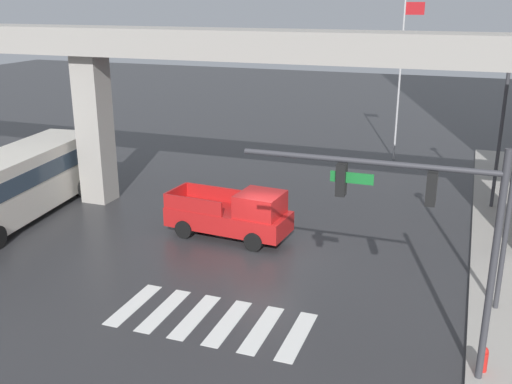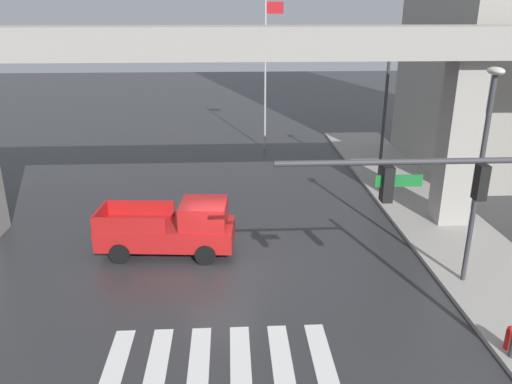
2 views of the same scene
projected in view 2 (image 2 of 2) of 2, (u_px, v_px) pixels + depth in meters
name	position (u px, v px, depth m)	size (l,w,h in m)	color
ground_plane	(222.00, 267.00, 18.29)	(120.00, 120.00, 0.00)	#2D2D30
crosswalk_stripes	(220.00, 359.00, 13.48)	(6.05, 2.80, 0.01)	silver
elevated_overpass	(218.00, 56.00, 19.11)	(59.86, 2.54, 8.24)	#9E9991
sidewalk_east	(452.00, 236.00, 20.61)	(4.00, 36.00, 0.15)	#9E9991
pickup_truck	(174.00, 229.00, 19.06)	(5.24, 2.40, 2.08)	red
traffic_signal_mast	(472.00, 210.00, 11.81)	(6.49, 0.32, 6.20)	#38383D
street_lamp_near_corner	(482.00, 155.00, 15.64)	(0.44, 0.70, 7.24)	#38383D
street_lamp_mid_block	(386.00, 99.00, 25.20)	(0.44, 0.70, 7.24)	#38383D
fire_hydrant	(509.00, 339.00, 13.58)	(0.24, 0.24, 0.85)	red
flagpole	(267.00, 65.00, 31.85)	(1.16, 0.12, 9.39)	silver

